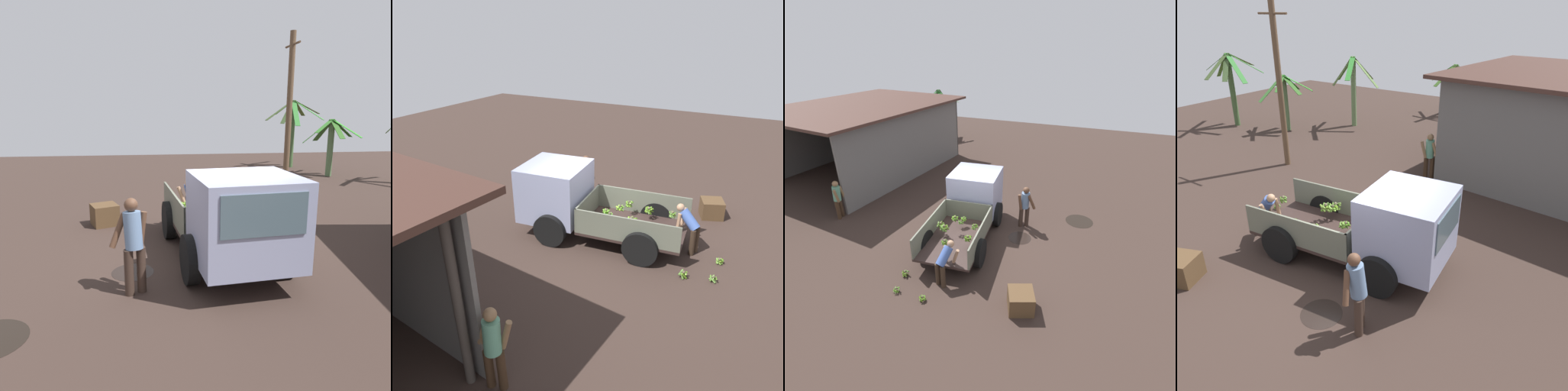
# 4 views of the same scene
# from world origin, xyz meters

# --- Properties ---
(ground) EXTENTS (36.00, 36.00, 0.00)m
(ground) POSITION_xyz_m (0.00, 0.00, 0.00)
(ground) COLOR #382923
(mud_patch_0) EXTENTS (1.05, 1.05, 0.01)m
(mud_patch_0) POSITION_xyz_m (2.36, -3.63, 0.00)
(mud_patch_0) COLOR black
(mud_patch_0) RESTS_ON ground
(mud_patch_1) EXTENTS (0.82, 0.82, 0.01)m
(mud_patch_1) POSITION_xyz_m (0.36, -1.75, 0.00)
(mud_patch_1) COLOR black
(mud_patch_1) RESTS_ON ground
(cargo_truck) EXTENTS (4.73, 2.43, 2.00)m
(cargo_truck) POSITION_xyz_m (0.67, 0.22, 1.07)
(cargo_truck) COLOR #332421
(cargo_truck) RESTS_ON ground
(person_foreground_visitor) EXTENTS (0.48, 0.68, 1.67)m
(person_foreground_visitor) POSITION_xyz_m (1.18, -1.67, 0.93)
(person_foreground_visitor) COLOR #392820
(person_foreground_visitor) RESTS_ON ground
(person_worker_loading) EXTENTS (0.70, 0.63, 1.29)m
(person_worker_loading) POSITION_xyz_m (-2.64, -0.30, 0.75)
(person_worker_loading) COLOR #35261B
(person_worker_loading) RESTS_ON ground
(person_bystander_near_shed) EXTENTS (0.66, 0.43, 1.60)m
(person_bystander_near_shed) POSITION_xyz_m (-0.89, 5.33, 0.89)
(person_bystander_near_shed) COLOR #3B2819
(person_bystander_near_shed) RESTS_ON ground
(banana_bunch_on_ground_0) EXTENTS (0.20, 0.21, 0.17)m
(banana_bunch_on_ground_0) POSITION_xyz_m (-3.54, 0.78, 0.10)
(banana_bunch_on_ground_0) COLOR brown
(banana_bunch_on_ground_0) RESTS_ON ground
(banana_bunch_on_ground_1) EXTENTS (0.21, 0.21, 0.17)m
(banana_bunch_on_ground_1) POSITION_xyz_m (-3.54, -0.06, 0.09)
(banana_bunch_on_ground_1) COLOR brown
(banana_bunch_on_ground_1) RESTS_ON ground
(banana_bunch_on_ground_2) EXTENTS (0.23, 0.22, 0.20)m
(banana_bunch_on_ground_2) POSITION_xyz_m (-2.88, 0.95, 0.11)
(banana_bunch_on_ground_2) COLOR brown
(banana_bunch_on_ground_2) RESTS_ON ground
(wooden_crate_0) EXTENTS (0.85, 0.85, 0.56)m
(wooden_crate_0) POSITION_xyz_m (-2.82, -2.62, 0.28)
(wooden_crate_0) COLOR brown
(wooden_crate_0) RESTS_ON ground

